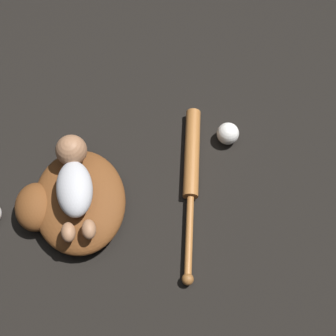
{
  "coord_description": "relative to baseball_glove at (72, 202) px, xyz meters",
  "views": [
    {
      "loc": [
        -0.59,
        0.05,
        1.33
      ],
      "look_at": [
        -0.03,
        -0.25,
        0.07
      ],
      "focal_mm": 50.0,
      "sensor_mm": 36.0,
      "label": 1
    }
  ],
  "objects": [
    {
      "name": "baseball_glove",
      "position": [
        0.0,
        0.0,
        0.0
      ],
      "size": [
        0.41,
        0.39,
        0.1
      ],
      "color": "brown",
      "rests_on": "ground"
    },
    {
      "name": "baseball_bat",
      "position": [
        -0.06,
        -0.37,
        -0.02
      ],
      "size": [
        0.51,
        0.33,
        0.05
      ],
      "color": "#9E602D",
      "rests_on": "ground"
    },
    {
      "name": "baseball",
      "position": [
        -0.01,
        -0.54,
        -0.01
      ],
      "size": [
        0.07,
        0.07,
        0.07
      ],
      "color": "white",
      "rests_on": "ground"
    },
    {
      "name": "ground_plane",
      "position": [
        -0.01,
        -0.05,
        -0.05
      ],
      "size": [
        6.0,
        6.0,
        0.0
      ],
      "primitive_type": "plane",
      "color": "black"
    },
    {
      "name": "baby_figure",
      "position": [
        0.02,
        -0.03,
        0.09
      ],
      "size": [
        0.31,
        0.18,
        0.09
      ],
      "color": "#B2B2B7",
      "rests_on": "baseball_glove"
    }
  ]
}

